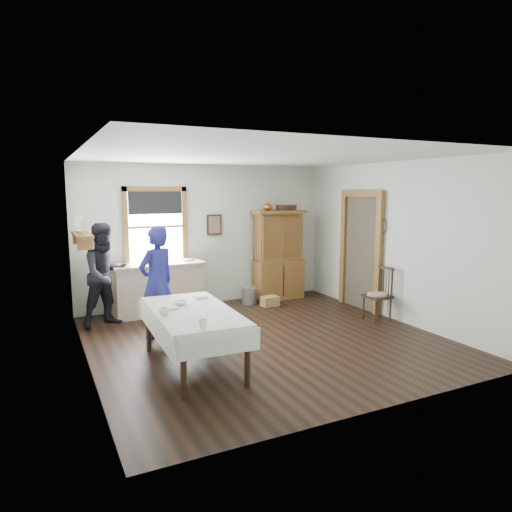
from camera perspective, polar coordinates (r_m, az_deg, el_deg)
name	(u,v)px	position (r m, az deg, el deg)	size (l,w,h in m)	color
room	(265,250)	(6.67, 1.14, 0.73)	(5.01, 5.01, 2.70)	black
window	(156,222)	(8.61, -12.43, 4.12)	(1.18, 0.07, 1.48)	white
doorway	(361,247)	(8.75, 12.98, 1.08)	(0.09, 1.14, 2.22)	#464032
wall_shelf	(82,233)	(7.48, -20.96, 2.72)	(0.24, 1.00, 0.44)	brown
framed_picture	(214,225)	(8.95, -5.23, 3.91)	(0.30, 0.04, 0.40)	#351F12
rug_beater	(382,219)	(8.28, 15.48, 4.47)	(0.27, 0.27, 0.01)	black
work_counter	(158,288)	(8.44, -12.10, -3.96)	(1.62, 0.61, 0.93)	#C7AE8A
china_hutch	(278,255)	(9.33, 2.81, 0.14)	(1.06, 0.51, 1.81)	brown
dining_table	(193,339)	(5.87, -7.88, -10.20)	(0.99, 1.87, 0.75)	silver
spindle_chair	(377,294)	(8.10, 14.94, -4.58)	(0.43, 0.43, 0.93)	#351F12
pail	(249,296)	(9.02, -0.88, -5.02)	(0.29, 0.29, 0.31)	#96999E
wicker_basket	(270,301)	(8.85, 1.74, -5.66)	(0.32, 0.23, 0.19)	tan
woman_blue	(157,286)	(7.04, -12.27, -3.73)	(0.57, 0.38, 1.57)	navy
figure_dark	(106,279)	(7.86, -18.21, -2.69)	(0.77, 0.60, 1.57)	black
table_cup_a	(164,311)	(5.56, -11.43, -6.81)	(0.12, 0.12, 0.09)	white
table_cup_b	(203,324)	(5.01, -6.65, -8.39)	(0.10, 0.10, 0.09)	white
table_bowl	(180,302)	(6.04, -9.45, -5.75)	(0.21, 0.21, 0.05)	white
counter_book	(182,260)	(8.51, -9.19, -0.53)	(0.17, 0.23, 0.02)	brown
counter_bowl	(149,262)	(8.33, -13.28, -0.71)	(0.19, 0.19, 0.06)	white
shelf_bowl	(82,231)	(7.49, -20.97, 2.91)	(0.22, 0.22, 0.05)	white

